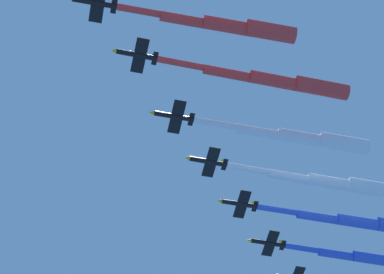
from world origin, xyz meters
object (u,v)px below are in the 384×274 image
object	(u,v)px
jet_starboard_outer	(371,258)
jet_port_inner	(226,25)
jet_starboard_mid	(331,182)
jet_port_outer	(360,222)
jet_port_mid	(301,137)
jet_starboard_inner	(275,80)

from	to	relation	value
jet_starboard_outer	jet_port_inner	bearing A→B (deg)	26.59
jet_port_inner	jet_starboard_mid	bearing A→B (deg)	-155.17
jet_starboard_mid	jet_port_outer	size ratio (longest dim) A/B	0.98
jet_port_inner	jet_starboard_outer	xyz separation A→B (m)	(-71.12, -35.60, 1.50)
jet_port_mid	jet_starboard_mid	bearing A→B (deg)	-154.06
jet_port_inner	jet_starboard_mid	xyz separation A→B (m)	(-45.06, -20.85, 0.37)
jet_starboard_inner	jet_starboard_mid	world-z (taller)	jet_starboard_inner
jet_port_inner	jet_port_outer	size ratio (longest dim) A/B	0.89
jet_starboard_inner	jet_port_outer	xyz separation A→B (m)	(-42.18, -20.89, -1.43)
jet_port_inner	jet_starboard_outer	distance (m)	79.55
jet_starboard_inner	jet_starboard_mid	size ratio (longest dim) A/B	1.03
jet_port_outer	jet_starboard_outer	distance (m)	14.00
jet_port_inner	jet_starboard_inner	size ratio (longest dim) A/B	0.89
jet_port_inner	jet_starboard_inner	world-z (taller)	jet_starboard_inner
jet_starboard_mid	jet_port_outer	world-z (taller)	jet_port_outer
jet_starboard_outer	jet_port_outer	bearing A→B (deg)	36.81
jet_starboard_mid	jet_starboard_outer	bearing A→B (deg)	-150.50
jet_starboard_outer	jet_starboard_inner	bearing A→B (deg)	28.74
jet_port_inner	jet_starboard_inner	bearing A→B (deg)	-160.39
jet_starboard_inner	jet_starboard_outer	bearing A→B (deg)	-151.26
jet_port_outer	jet_starboard_outer	bearing A→B (deg)	-143.19
jet_port_mid	jet_starboard_outer	world-z (taller)	jet_starboard_outer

